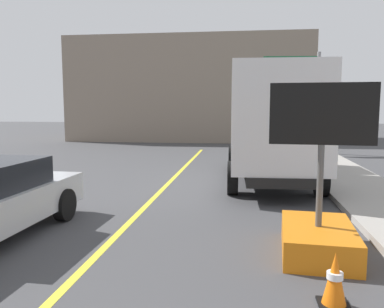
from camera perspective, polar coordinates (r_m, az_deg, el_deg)
arrow_board_trailer at (r=6.69m, az=17.69°, el=-9.60°), size 1.60×1.88×2.70m
box_truck at (r=12.35m, az=11.27°, el=4.42°), size 2.75×6.92×3.42m
highway_guide_sign at (r=20.68m, az=15.52°, el=9.60°), size 2.78×0.32×5.00m
far_building_block at (r=29.58m, az=0.15°, el=9.03°), size 16.20×8.42×6.93m
traffic_cone_mid_lane at (r=5.15m, az=19.82°, el=-16.64°), size 0.36×0.36×0.66m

